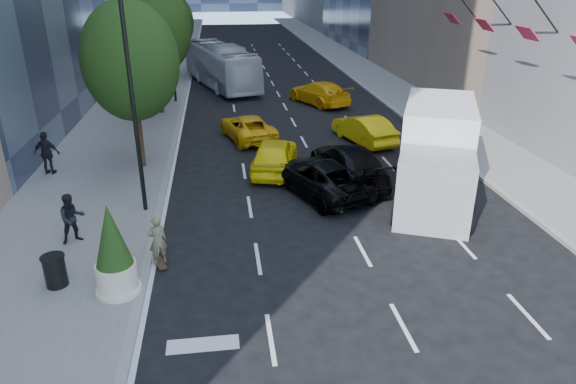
{
  "coord_description": "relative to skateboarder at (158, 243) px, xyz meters",
  "views": [
    {
      "loc": [
        -3.47,
        -14.44,
        8.58
      ],
      "look_at": [
        -1.3,
        1.59,
        1.6
      ],
      "focal_mm": 32.0,
      "sensor_mm": 36.0,
      "label": 1
    }
  ],
  "objects": [
    {
      "name": "ground",
      "position": [
        5.6,
        0.04,
        -0.8
      ],
      "size": [
        160.0,
        160.0,
        0.0
      ],
      "primitive_type": "plane",
      "color": "black",
      "rests_on": "ground"
    },
    {
      "name": "sidewalk_left",
      "position": [
        -3.4,
        30.04,
        -0.73
      ],
      "size": [
        6.0,
        120.0,
        0.15
      ],
      "primitive_type": "cube",
      "color": "slate",
      "rests_on": "ground"
    },
    {
      "name": "sidewalk_right",
      "position": [
        15.6,
        30.04,
        -0.73
      ],
      "size": [
        4.0,
        120.0,
        0.15
      ],
      "primitive_type": "cube",
      "color": "slate",
      "rests_on": "ground"
    },
    {
      "name": "lamp_near",
      "position": [
        -0.72,
        4.04,
        5.01
      ],
      "size": [
        2.13,
        0.22,
        10.0
      ],
      "color": "black",
      "rests_on": "sidewalk_left"
    },
    {
      "name": "lamp_far",
      "position": [
        -0.72,
        22.04,
        5.01
      ],
      "size": [
        2.13,
        0.22,
        10.0
      ],
      "color": "black",
      "rests_on": "sidewalk_left"
    },
    {
      "name": "tree_near",
      "position": [
        -1.6,
        9.04,
        4.17
      ],
      "size": [
        4.2,
        4.2,
        7.46
      ],
      "color": "#332313",
      "rests_on": "sidewalk_left"
    },
    {
      "name": "tree_mid",
      "position": [
        -1.6,
        19.04,
        4.51
      ],
      "size": [
        4.5,
        4.5,
        7.99
      ],
      "color": "#332313",
      "rests_on": "sidewalk_left"
    },
    {
      "name": "tree_far",
      "position": [
        -1.6,
        32.04,
        3.82
      ],
      "size": [
        3.9,
        3.9,
        6.92
      ],
      "color": "#332313",
      "rests_on": "sidewalk_left"
    },
    {
      "name": "traffic_signal",
      "position": [
        -0.8,
        40.04,
        3.43
      ],
      "size": [
        2.48,
        0.53,
        5.2
      ],
      "color": "black",
      "rests_on": "sidewalk_left"
    },
    {
      "name": "facade_flags",
      "position": [
        16.24,
        10.04,
        5.38
      ],
      "size": [
        1.85,
        13.3,
        2.05
      ],
      "color": "black",
      "rests_on": "ground"
    },
    {
      "name": "skateboarder",
      "position": [
        0.0,
        0.0,
        0.0
      ],
      "size": [
        0.68,
        0.56,
        1.61
      ],
      "primitive_type": "imported",
      "rotation": [
        0.0,
        0.0,
        3.5
      ],
      "color": "olive",
      "rests_on": "ground"
    },
    {
      "name": "black_sedan_lincoln",
      "position": [
        6.1,
        5.04,
        -0.07
      ],
      "size": [
        4.26,
        5.79,
        1.46
      ],
      "primitive_type": "imported",
      "rotation": [
        0.0,
        0.0,
        3.54
      ],
      "color": "black",
      "rests_on": "ground"
    },
    {
      "name": "black_sedan_mercedes",
      "position": [
        7.62,
        6.17,
        0.02
      ],
      "size": [
        2.77,
        5.83,
        1.64
      ],
      "primitive_type": "imported",
      "rotation": [
        0.0,
        0.0,
        3.23
      ],
      "color": "black",
      "rests_on": "ground"
    },
    {
      "name": "taxi_a",
      "position": [
        4.53,
        7.89,
        -0.02
      ],
      "size": [
        2.86,
        4.92,
        1.57
      ],
      "primitive_type": "imported",
      "rotation": [
        0.0,
        0.0,
        2.91
      ],
      "color": "yellow",
      "rests_on": "ground"
    },
    {
      "name": "taxi_b",
      "position": [
        9.8,
        11.58,
        -0.06
      ],
      "size": [
        2.76,
        4.77,
        1.49
      ],
      "primitive_type": "imported",
      "rotation": [
        0.0,
        0.0,
        3.42
      ],
      "color": "yellow",
      "rests_on": "ground"
    },
    {
      "name": "taxi_c",
      "position": [
        3.6,
        13.04,
        -0.14
      ],
      "size": [
        3.29,
        5.17,
        1.33
      ],
      "primitive_type": "imported",
      "rotation": [
        0.0,
        0.0,
        3.39
      ],
      "color": "yellow",
      "rests_on": "ground"
    },
    {
      "name": "taxi_d",
      "position": [
        9.07,
        20.54,
        -0.02
      ],
      "size": [
        4.22,
        5.8,
        1.56
      ],
      "primitive_type": "imported",
      "rotation": [
        0.0,
        0.0,
        3.57
      ],
      "color": "#FFB40D",
      "rests_on": "ground"
    },
    {
      "name": "city_bus",
      "position": [
        2.4,
        27.53,
        0.85
      ],
      "size": [
        5.98,
        12.17,
        3.31
      ],
      "primitive_type": "imported",
      "rotation": [
        0.0,
        0.0,
        0.28
      ],
      "color": "silver",
      "rests_on": "ground"
    },
    {
      "name": "box_truck",
      "position": [
        10.77,
        4.35,
        1.05
      ],
      "size": [
        5.51,
        8.07,
        3.64
      ],
      "rotation": [
        0.0,
        0.0,
        -0.41
      ],
      "color": "white",
      "rests_on": "ground"
    },
    {
      "name": "pedestrian_a",
      "position": [
        -2.94,
        1.74,
        0.21
      ],
      "size": [
        1.05,
        0.96,
        1.74
      ],
      "primitive_type": "imported",
      "rotation": [
        0.0,
        0.0,
        0.46
      ],
      "color": "black",
      "rests_on": "sidewalk_left"
    },
    {
      "name": "pedestrian_b",
      "position": [
        -5.6,
        8.49,
        0.32
      ],
      "size": [
        1.21,
        0.69,
        1.95
      ],
      "primitive_type": "imported",
      "rotation": [
        0.0,
        0.0,
        2.94
      ],
      "color": "black",
      "rests_on": "sidewalk_left"
    },
    {
      "name": "trash_can",
      "position": [
        -2.83,
        -0.94,
        -0.19
      ],
      "size": [
        0.62,
        0.62,
        0.92
      ],
      "primitive_type": "cylinder",
      "color": "black",
      "rests_on": "sidewalk_left"
    },
    {
      "name": "planter_shrub",
      "position": [
        -1.0,
        -1.5,
        0.64
      ],
      "size": [
        1.13,
        1.13,
        2.72
      ],
      "color": "#EDE6C4",
      "rests_on": "sidewalk_left"
    }
  ]
}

